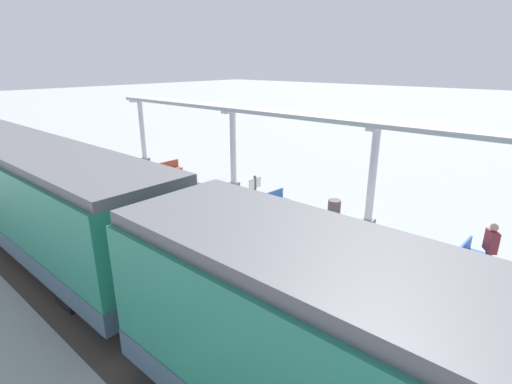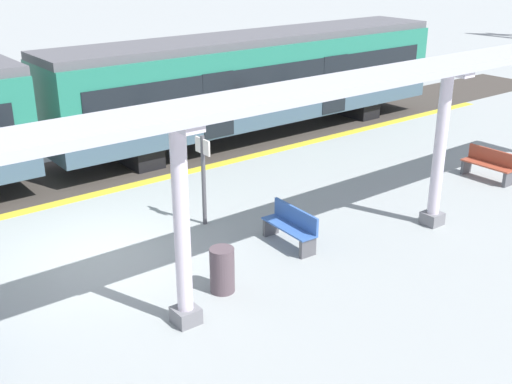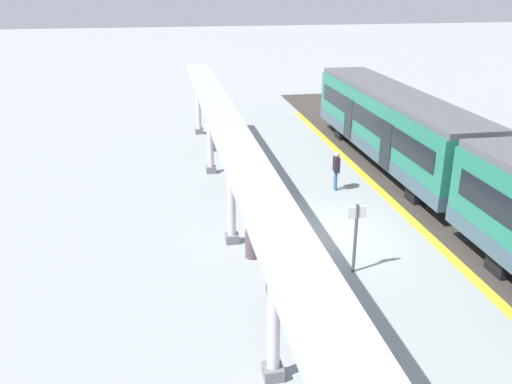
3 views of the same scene
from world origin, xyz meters
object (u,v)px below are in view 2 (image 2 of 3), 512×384
(bench_extra_slot, at_px, (489,164))
(trash_bin, at_px, (222,270))
(canopy_pillar_third, at_px, (182,226))
(canopy_pillar_fourth, at_px, (440,149))
(train_far_carriage, at_px, (256,83))
(bench_far_end, at_px, (291,226))
(platform_info_sign, at_px, (203,172))

(bench_extra_slot, height_order, trash_bin, trash_bin)
(canopy_pillar_third, bearing_deg, canopy_pillar_fourth, 90.00)
(train_far_carriage, relative_size, canopy_pillar_third, 3.95)
(train_far_carriage, bearing_deg, trash_bin, -41.24)
(train_far_carriage, height_order, canopy_pillar_fourth, canopy_pillar_fourth)
(bench_extra_slot, bearing_deg, bench_far_end, -91.97)
(canopy_pillar_fourth, bearing_deg, bench_far_end, -110.16)
(canopy_pillar_fourth, height_order, trash_bin, canopy_pillar_fourth)
(train_far_carriage, relative_size, canopy_pillar_fourth, 3.95)
(bench_extra_slot, relative_size, platform_info_sign, 0.68)
(canopy_pillar_fourth, distance_m, bench_extra_slot, 4.19)
(train_far_carriage, distance_m, trash_bin, 10.75)
(trash_bin, height_order, platform_info_sign, platform_info_sign)
(canopy_pillar_third, relative_size, canopy_pillar_fourth, 1.00)
(platform_info_sign, bearing_deg, train_far_carriage, 132.96)
(train_far_carriage, relative_size, trash_bin, 16.22)
(canopy_pillar_fourth, bearing_deg, canopy_pillar_third, -90.00)
(train_far_carriage, bearing_deg, platform_info_sign, -47.04)
(canopy_pillar_fourth, relative_size, platform_info_sign, 1.70)
(canopy_pillar_third, relative_size, platform_info_sign, 1.70)
(canopy_pillar_third, bearing_deg, trash_bin, 113.99)
(trash_bin, bearing_deg, canopy_pillar_third, -66.01)
(bench_extra_slot, bearing_deg, trash_bin, -87.10)
(train_far_carriage, relative_size, platform_info_sign, 6.70)
(trash_bin, relative_size, platform_info_sign, 0.41)
(bench_far_end, bearing_deg, bench_extra_slot, 88.03)
(trash_bin, distance_m, platform_info_sign, 3.32)
(canopy_pillar_third, bearing_deg, bench_far_end, 109.40)
(train_far_carriage, relative_size, bench_extra_slot, 9.79)
(canopy_pillar_fourth, xyz_separation_m, bench_extra_slot, (-0.99, 3.80, -1.45))
(canopy_pillar_fourth, height_order, platform_info_sign, canopy_pillar_fourth)
(canopy_pillar_third, height_order, platform_info_sign, canopy_pillar_third)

